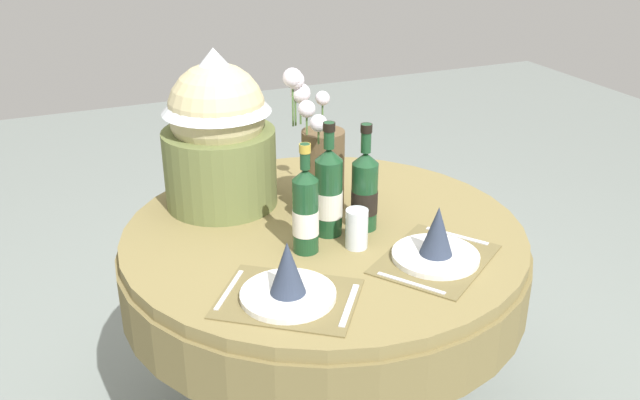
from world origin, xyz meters
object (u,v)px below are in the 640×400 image
object	(u,v)px
wine_bottle_left	(306,211)
wine_bottle_right	(328,192)
tumbler_near_left	(357,229)
gift_tub_back_left	(218,125)
dining_table	(324,267)
place_setting_left	(288,283)
flower_vase	(320,156)
place_setting_right	(436,245)
wine_bottle_centre	(365,190)

from	to	relation	value
wine_bottle_left	wine_bottle_right	xyz separation A→B (m)	(0.10, 0.07, 0.01)
tumbler_near_left	gift_tub_back_left	size ratio (longest dim) A/B	0.23
dining_table	place_setting_left	size ratio (longest dim) A/B	2.86
dining_table	flower_vase	xyz separation A→B (m)	(0.05, 0.15, 0.31)
tumbler_near_left	dining_table	bearing A→B (deg)	104.94
place_setting_right	gift_tub_back_left	world-z (taller)	gift_tub_back_left
wine_bottle_centre	tumbler_near_left	size ratio (longest dim) A/B	2.81
flower_vase	dining_table	bearing A→B (deg)	-108.18
place_setting_right	wine_bottle_centre	bearing A→B (deg)	110.45
wine_bottle_left	gift_tub_back_left	size ratio (longest dim) A/B	0.63
place_setting_left	place_setting_right	distance (m)	0.44
wine_bottle_right	tumbler_near_left	bearing A→B (deg)	-69.27
flower_vase	gift_tub_back_left	distance (m)	0.33
place_setting_right	flower_vase	xyz separation A→B (m)	(-0.16, 0.45, 0.12)
dining_table	tumbler_near_left	bearing A→B (deg)	-75.06
place_setting_left	wine_bottle_right	bearing A→B (deg)	51.16
place_setting_right	tumbler_near_left	xyz separation A→B (m)	(-0.17, 0.15, 0.01)
wine_bottle_left	tumbler_near_left	bearing A→B (deg)	-14.39
wine_bottle_centre	tumbler_near_left	bearing A→B (deg)	-125.80
flower_vase	wine_bottle_right	bearing A→B (deg)	-105.86
gift_tub_back_left	wine_bottle_left	bearing A→B (deg)	-72.33
wine_bottle_centre	dining_table	bearing A→B (deg)	159.04
gift_tub_back_left	wine_bottle_right	bearing A→B (deg)	-55.40
place_setting_right	wine_bottle_right	bearing A→B (deg)	128.62
place_setting_left	tumbler_near_left	world-z (taller)	place_setting_left
place_setting_right	wine_bottle_left	world-z (taller)	wine_bottle_left
place_setting_left	wine_bottle_right	xyz separation A→B (m)	(0.23, 0.29, 0.09)
wine_bottle_right	tumbler_near_left	world-z (taller)	wine_bottle_right
flower_vase	wine_bottle_right	world-z (taller)	flower_vase
wine_bottle_left	gift_tub_back_left	distance (m)	0.44
wine_bottle_right	gift_tub_back_left	size ratio (longest dim) A/B	0.68
place_setting_right	wine_bottle_right	distance (m)	0.35
dining_table	gift_tub_back_left	xyz separation A→B (m)	(-0.23, 0.29, 0.40)
place_setting_left	tumbler_near_left	xyz separation A→B (m)	(0.27, 0.18, 0.01)
dining_table	place_setting_left	distance (m)	0.44
wine_bottle_centre	tumbler_near_left	world-z (taller)	wine_bottle_centre
wine_bottle_left	gift_tub_back_left	bearing A→B (deg)	107.67
flower_vase	wine_bottle_right	size ratio (longest dim) A/B	1.28
place_setting_right	tumbler_near_left	distance (m)	0.23
tumbler_near_left	place_setting_right	bearing A→B (deg)	-42.23
wine_bottle_centre	gift_tub_back_left	distance (m)	0.50
wine_bottle_left	tumbler_near_left	xyz separation A→B (m)	(0.14, -0.04, -0.07)
flower_vase	wine_bottle_left	xyz separation A→B (m)	(-0.15, -0.26, -0.05)
tumbler_near_left	place_setting_left	bearing A→B (deg)	-146.80
tumbler_near_left	flower_vase	bearing A→B (deg)	87.88
wine_bottle_left	wine_bottle_centre	bearing A→B (deg)	17.03
dining_table	wine_bottle_left	bearing A→B (deg)	-133.29
place_setting_left	flower_vase	xyz separation A→B (m)	(0.29, 0.47, 0.12)
place_setting_left	wine_bottle_centre	world-z (taller)	wine_bottle_centre
wine_bottle_left	wine_bottle_right	size ratio (longest dim) A/B	0.93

